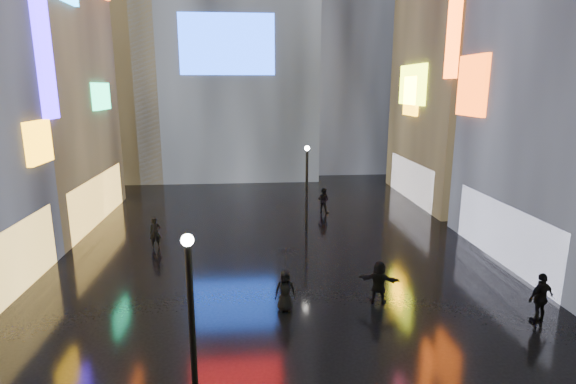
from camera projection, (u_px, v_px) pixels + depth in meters
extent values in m
plane|color=black|center=(275.00, 248.00, 24.32)|extent=(140.00, 140.00, 0.00)
cube|color=#F99F0C|center=(39.00, 142.00, 20.40)|extent=(0.25, 2.24, 1.94)
cube|color=#2F13F9|center=(41.00, 32.00, 20.89)|extent=(0.25, 1.40, 8.00)
cube|color=#FFC659|center=(98.00, 199.00, 28.87)|extent=(0.20, 10.00, 3.00)
cube|color=#18E087|center=(101.00, 96.00, 29.19)|extent=(0.25, 3.00, 1.71)
cube|color=white|center=(504.00, 234.00, 22.00)|extent=(0.20, 9.00, 3.00)
cube|color=#F94C0C|center=(472.00, 86.00, 24.36)|extent=(0.25, 2.99, 3.26)
cube|color=black|center=(488.00, 8.00, 32.16)|extent=(10.00, 12.00, 28.00)
cube|color=white|center=(411.00, 180.00, 34.61)|extent=(0.20, 9.00, 3.00)
cube|color=#DAF918|center=(412.00, 85.00, 33.26)|extent=(0.25, 4.92, 2.91)
cube|color=#F99F0C|center=(411.00, 96.00, 33.56)|extent=(0.25, 2.63, 2.87)
cube|color=#194CFF|center=(227.00, 44.00, 37.71)|extent=(8.00, 0.20, 5.00)
cube|color=black|center=(346.00, 3.00, 46.40)|extent=(12.00, 12.00, 34.00)
cube|color=black|center=(110.00, 37.00, 41.51)|extent=(10.00, 10.00, 26.00)
cylinder|color=black|center=(193.00, 339.00, 11.02)|extent=(0.16, 0.16, 5.00)
sphere|color=white|center=(187.00, 240.00, 10.44)|extent=(0.30, 0.30, 0.30)
cylinder|color=black|center=(307.00, 191.00, 26.55)|extent=(0.16, 0.16, 5.00)
sphere|color=white|center=(307.00, 148.00, 25.96)|extent=(0.30, 0.30, 0.30)
imported|color=black|center=(541.00, 298.00, 16.49)|extent=(1.22, 0.77, 1.93)
imported|color=black|center=(285.00, 291.00, 17.35)|extent=(0.84, 0.57, 1.65)
imported|color=black|center=(379.00, 282.00, 18.01)|extent=(1.72, 1.04, 1.77)
imported|color=black|center=(155.00, 233.00, 24.16)|extent=(0.70, 0.55, 1.68)
imported|color=black|center=(323.00, 200.00, 31.07)|extent=(1.05, 0.99, 1.71)
imported|color=black|center=(285.00, 260.00, 17.06)|extent=(1.41, 1.41, 0.91)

